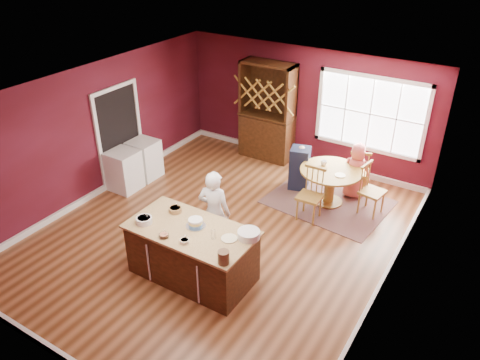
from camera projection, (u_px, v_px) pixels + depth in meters
name	position (u px, v px, depth m)	size (l,w,h in m)	color
room_shell	(219.00, 168.00, 8.01)	(7.00, 7.00, 7.00)	brown
window	(370.00, 114.00, 9.82)	(2.36, 0.10, 1.66)	white
doorway	(120.00, 136.00, 9.98)	(0.08, 1.26, 2.13)	white
kitchen_island	(192.00, 254.00, 7.43)	(2.01, 1.05, 0.92)	black
dining_table	(330.00, 179.00, 9.34)	(1.23, 1.23, 0.75)	brown
baker	(214.00, 212.00, 7.85)	(0.57, 0.37, 1.55)	silver
layer_cake	(196.00, 223.00, 7.23)	(0.31, 0.31, 0.13)	white
bowl_blue	(144.00, 220.00, 7.32)	(0.25, 0.25, 0.10)	silver
bowl_yellow	(175.00, 210.00, 7.60)	(0.21, 0.21, 0.08)	#AB7E5A
bowl_pink	(164.00, 236.00, 6.99)	(0.16, 0.16, 0.06)	silver
bowl_olive	(185.00, 241.00, 6.88)	(0.14, 0.14, 0.05)	silver
drinking_glass	(213.00, 234.00, 6.95)	(0.07, 0.07, 0.15)	white
dinner_plate	(229.00, 239.00, 6.96)	(0.25, 0.25, 0.02)	#FFF2BC
white_tub	(249.00, 234.00, 6.97)	(0.34, 0.34, 0.12)	white
stoneware_crock	(224.00, 257.00, 6.44)	(0.16, 0.16, 0.20)	brown
rug	(328.00, 202.00, 9.60)	(2.30, 1.78, 0.01)	brown
chair_east	(373.00, 190.00, 8.99)	(0.44, 0.42, 1.06)	brown
chair_south	(310.00, 195.00, 8.83)	(0.45, 0.42, 1.06)	brown
chair_north	(358.00, 170.00, 9.71)	(0.44, 0.41, 1.04)	brown
seated_woman	(356.00, 171.00, 9.53)	(0.58, 0.38, 1.19)	#D55C58
high_chair	(299.00, 167.00, 9.89)	(0.39, 0.39, 0.97)	black
toddler	(304.00, 152.00, 9.80)	(0.18, 0.14, 0.26)	#8CA5BF
table_plate	(340.00, 175.00, 9.02)	(0.21, 0.21, 0.02)	beige
table_cup	(324.00, 163.00, 9.38)	(0.13, 0.13, 0.10)	white
hutch	(267.00, 112.00, 10.87)	(1.26, 0.53, 2.32)	black
washer	(124.00, 170.00, 9.88)	(0.60, 0.58, 0.86)	white
dryer	(145.00, 159.00, 10.36)	(0.59, 0.57, 0.86)	silver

